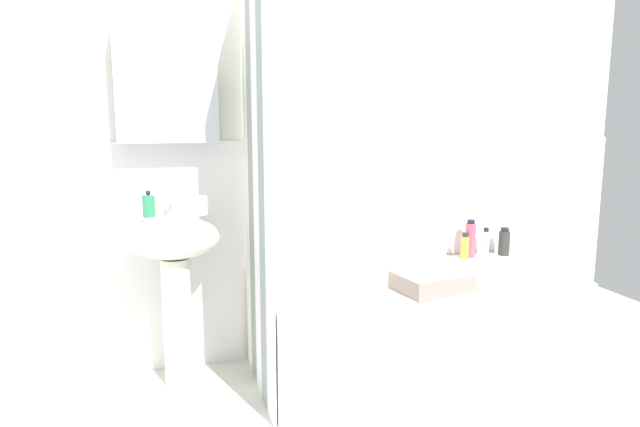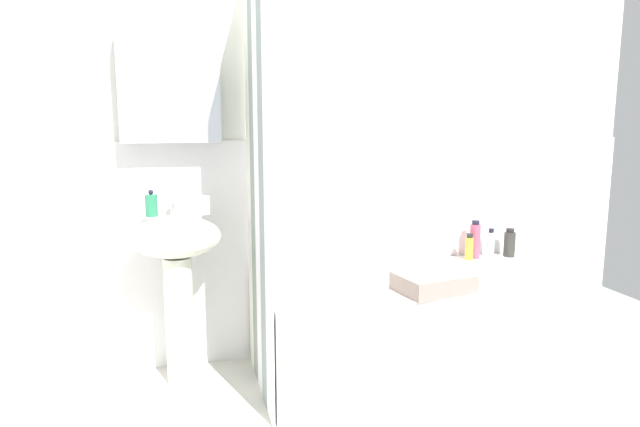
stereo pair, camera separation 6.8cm
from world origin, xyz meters
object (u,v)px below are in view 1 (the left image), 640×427
bathtub (415,324)px  shampoo_bottle (504,242)px  soap_dispenser (149,206)px  conditioner_bottle (465,247)px  towel_folded (432,281)px  sink (175,264)px  toothbrush_cup (200,205)px  lotion_bottle (486,243)px  body_wash_bottle (470,239)px

bathtub → shampoo_bottle: (0.70, 0.28, 0.33)m
soap_dispenser → conditioner_bottle: size_ratio=0.85×
soap_dispenser → towel_folded: 1.40m
sink → soap_dispenser: 0.31m
sink → soap_dispenser: (-0.11, 0.05, 0.28)m
soap_dispenser → toothbrush_cup: soap_dispenser is taller
soap_dispenser → toothbrush_cup: bearing=1.8°
sink → bathtub: size_ratio=0.53×
shampoo_bottle → conditioner_bottle: size_ratio=1.09×
shampoo_bottle → towel_folded: 0.90m
toothbrush_cup → conditioner_bottle: (1.49, 0.03, -0.31)m
toothbrush_cup → conditioner_bottle: bearing=1.2°
sink → toothbrush_cup: (0.13, 0.06, 0.27)m
soap_dispenser → lotion_bottle: soap_dispenser is taller
toothbrush_cup → bathtub: toothbrush_cup is taller
lotion_bottle → towel_folded: size_ratio=0.51×
toothbrush_cup → body_wash_bottle: size_ratio=0.41×
bathtub → conditioner_bottle: size_ratio=10.43×
soap_dispenser → bathtub: (1.30, -0.23, -0.65)m
towel_folded → bathtub: bearing=82.7°
body_wash_bottle → conditioner_bottle: 0.07m
bathtub → body_wash_bottle: size_ratio=7.22×
sink → lotion_bottle: sink is taller
toothbrush_cup → lotion_bottle: (1.65, 0.07, -0.30)m
shampoo_bottle → lotion_bottle: bearing=170.9°
lotion_bottle → body_wash_bottle: size_ratio=0.76×
soap_dispenser → body_wash_bottle: 1.81m
sink → soap_dispenser: bearing=155.2°
sink → lotion_bottle: (1.78, 0.12, -0.03)m
toothbrush_cup → bathtub: 1.26m
conditioner_bottle → towel_folded: 0.68m
conditioner_bottle → bathtub: bearing=-148.4°
soap_dispenser → body_wash_bottle: soap_dispenser is taller
sink → towel_folded: size_ratio=2.53×
shampoo_bottle → conditioner_bottle: (-0.27, -0.02, -0.01)m
toothbrush_cup → shampoo_bottle: bearing=1.5°
shampoo_bottle → sink: bearing=-176.8°
bathtub → conditioner_bottle: 0.60m
toothbrush_cup → shampoo_bottle: (1.76, 0.05, -0.30)m
body_wash_bottle → towel_folded: body_wash_bottle is taller
towel_folded → toothbrush_cup: bearing=155.6°
sink → bathtub: 1.26m
toothbrush_cup → soap_dispenser: bearing=-178.2°
soap_dispenser → bathtub: soap_dispenser is taller
lotion_bottle → conditioner_bottle: 0.16m
sink → body_wash_bottle: (1.68, 0.12, -0.00)m
toothbrush_cup → towel_folded: size_ratio=0.27×
shampoo_bottle → body_wash_bottle: size_ratio=0.75×
bathtub → towel_folded: 0.38m
soap_dispenser → bathtub: size_ratio=0.08×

